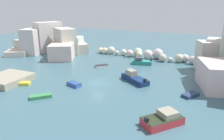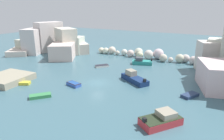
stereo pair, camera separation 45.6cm
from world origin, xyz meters
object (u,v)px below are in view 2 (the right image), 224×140
Objects in this scene: moored_boat_4 at (190,95)px; moored_boat_6 at (102,66)px; moored_boat_0 at (134,78)px; moored_boat_2 at (142,62)px; moored_boat_5 at (23,83)px; moored_boat_3 at (161,120)px; channel_buoy at (149,62)px; moored_boat_7 at (40,96)px; stone_dock at (8,78)px; moored_boat_1 at (74,84)px.

moored_boat_6 reaches higher than moored_boat_4.
moored_boat_2 is at bearing -43.58° from moored_boat_0.
moored_boat_0 is 19.51m from moored_boat_5.
moored_boat_5 is at bearing -160.60° from moored_boat_6.
moored_boat_3 is at bearing 157.55° from moored_boat_0.
channel_buoy is at bearing -5.68° from moored_boat_6.
moored_boat_2 is 1.61× the size of moored_boat_6.
moored_boat_0 is (1.82, -13.11, 0.31)m from channel_buoy.
moored_boat_7 is at bearing 132.14° from moored_boat_5.
moored_boat_5 is at bearing -120.93° from channel_buoy.
moored_boat_3 is 24.98m from moored_boat_6.
moored_boat_6 is (-20.07, 7.04, 0.01)m from moored_boat_4.
moored_boat_2 is at bearing 53.98° from stone_dock.
moored_boat_6 is at bearing 24.12° from moored_boat_2.
moored_boat_4 is at bearing 114.28° from moored_boat_2.
moored_boat_5 is at bearing -141.77° from moored_boat_1.
moored_boat_5 and moored_boat_7 have the same top height.
moored_boat_3 is (16.59, -4.55, 0.31)m from moored_boat_1.
moored_boat_1 is at bearing 28.65° from moored_boat_7.
moored_boat_5 is (-8.09, -3.85, -0.06)m from moored_boat_1.
moored_boat_4 is 22.39m from moored_boat_7.
moored_boat_3 is at bearing -0.86° from stone_dock.
moored_boat_4 is (11.81, -15.03, -0.10)m from channel_buoy.
channel_buoy is 0.21× the size of moored_boat_7.
channel_buoy is 0.21× the size of moored_boat_6.
moored_boat_2 reaches higher than moored_boat_3.
moored_boat_5 is at bearing 111.33° from moored_boat_7.
moored_boat_0 reaches higher than moored_boat_1.
stone_dock is at bearing -126.58° from channel_buoy.
moored_boat_4 is at bearing 28.56° from moored_boat_1.
moored_boat_0 is 12.17m from moored_boat_2.
stone_dock reaches higher than moored_boat_5.
moored_boat_1 is 0.92× the size of moored_boat_4.
moored_boat_4 is (1.51, 9.66, -0.39)m from moored_boat_3.
moored_boat_5 is (-24.68, 0.70, -0.37)m from moored_boat_3.
stone_dock is at bearing -24.82° from moored_boat_5.
moored_boat_0 is 1.98× the size of moored_boat_6.
moored_boat_7 reaches higher than moored_boat_4.
moored_boat_4 is 1.17× the size of moored_boat_5.
moored_boat_5 is 0.83× the size of moored_boat_6.
moored_boat_4 is at bearing -19.67° from moored_boat_7.
moored_boat_6 is 0.99× the size of moored_boat_7.
channel_buoy is 0.13× the size of moored_boat_2.
channel_buoy reaches higher than moored_boat_4.
stone_dock is 10.67m from moored_boat_7.
moored_boat_5 is at bearing 4.29° from stone_dock.
moored_boat_1 reaches higher than moored_boat_5.
moored_boat_3 reaches higher than moored_boat_4.
moored_boat_7 is (-9.35, -13.20, -0.40)m from moored_boat_0.
channel_buoy is 19.11m from moored_boat_4.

